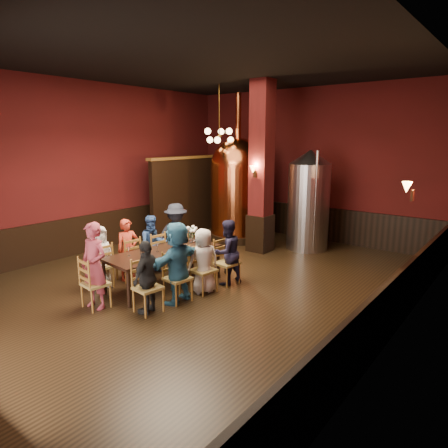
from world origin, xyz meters
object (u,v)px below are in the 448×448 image
Objects in this scene: dining_table at (164,254)px; person_0 at (99,257)px; rose_vase at (192,231)px; person_2 at (153,244)px; person_1 at (128,250)px; steel_vessel at (309,200)px; copper_kettle at (238,188)px.

person_0 is (-0.96, -0.89, -0.03)m from dining_table.
rose_vase reaches higher than dining_table.
person_2 is (0.16, 1.32, 0.01)m from person_0.
person_1 is 0.49× the size of steel_vessel.
person_0 reaches higher than rose_vase.
dining_table is 1.90× the size of person_0.
copper_kettle is at bearing 112.41° from dining_table.
dining_table is 1.31m from person_0.
steel_vessel reaches higher than person_1.
dining_table is 1.87× the size of person_2.
copper_kettle is 3.57m from rose_vase.
copper_kettle is (-1.18, 4.22, 0.88)m from dining_table.
copper_kettle reaches higher than dining_table.
copper_kettle reaches higher than steel_vessel.
rose_vase is at bearing 98.66° from dining_table.
person_2 is 0.31× the size of copper_kettle.
person_2 is at bearing -84.35° from copper_kettle.
person_0 is at bearing -110.58° from steel_vessel.
person_1 is 3.48× the size of rose_vase.
steel_vessel is (1.05, 4.45, 0.68)m from dining_table.
person_1 is 0.31× the size of copper_kettle.
steel_vessel is (1.85, 4.03, 0.70)m from person_2.
steel_vessel reaches higher than dining_table.
person_1 reaches higher than rose_vase.
person_2 reaches higher than person_0.
person_1 is 4.54m from copper_kettle.
steel_vessel is 7.06× the size of rose_vase.
person_0 is 0.98× the size of person_1.
steel_vessel is (2.01, 5.35, 0.71)m from person_0.
person_2 is (0.08, 0.66, -0.01)m from person_1.
person_2 reaches higher than rose_vase.
copper_kettle is at bearing 8.42° from person_0.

